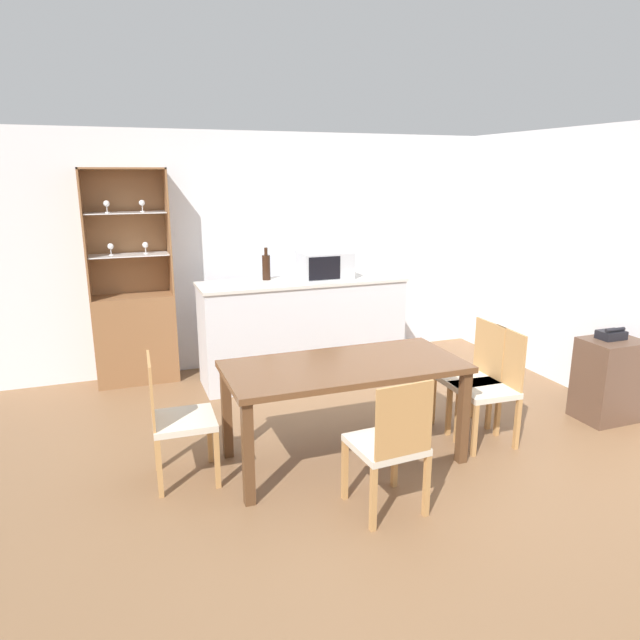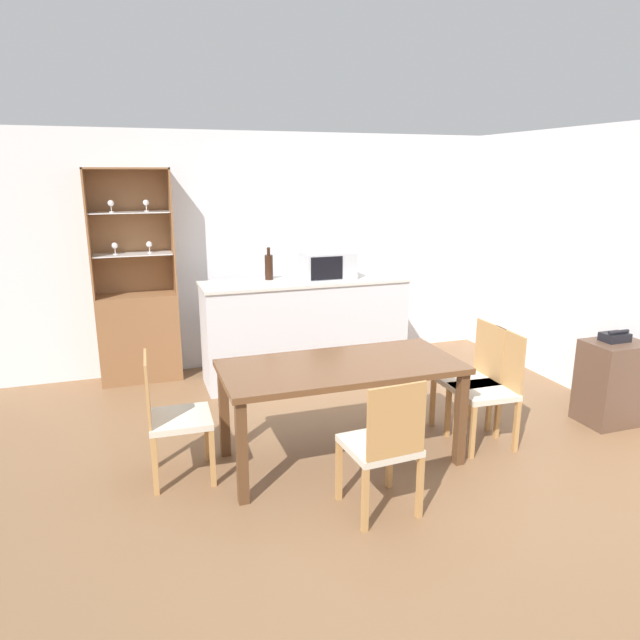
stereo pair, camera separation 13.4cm
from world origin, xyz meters
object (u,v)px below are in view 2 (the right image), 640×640
at_px(dining_chair_side_right_near, 489,389).
at_px(microwave, 328,265).
at_px(dining_table, 341,376).
at_px(telephone, 615,337).
at_px(display_cabinet, 138,322).
at_px(wine_bottle, 269,266).
at_px(side_cabinet, 612,382).
at_px(dining_chair_side_right_far, 471,378).
at_px(dining_chair_side_left_far, 173,417).
at_px(dining_chair_head_near, 383,446).

height_order(dining_chair_side_right_near, microwave, microwave).
bearing_deg(dining_table, telephone, -2.09).
bearing_deg(display_cabinet, wine_bottle, -15.64).
height_order(microwave, telephone, microwave).
xyz_separation_m(dining_chair_side_right_near, side_cabinet, (1.26, 0.00, -0.10)).
bearing_deg(telephone, side_cabinet, -85.44).
bearing_deg(dining_chair_side_right_near, dining_chair_side_right_far, 2.63).
xyz_separation_m(dining_chair_side_right_far, dining_chair_side_right_near, (-0.00, -0.25, 0.00)).
xyz_separation_m(dining_chair_side_left_far, dining_chair_side_right_far, (2.41, -0.00, 0.00)).
bearing_deg(dining_chair_side_right_far, telephone, -98.93).
bearing_deg(dining_chair_side_right_near, dining_chair_head_near, 119.68).
bearing_deg(display_cabinet, telephone, -32.11).
xyz_separation_m(dining_chair_side_right_near, microwave, (-0.67, 1.94, 0.73)).
xyz_separation_m(microwave, telephone, (1.93, -1.91, -0.42)).
bearing_deg(microwave, dining_chair_side_left_far, -135.84).
xyz_separation_m(dining_chair_head_near, side_cabinet, (2.46, 0.62, -0.10)).
xyz_separation_m(display_cabinet, dining_table, (1.37, -2.31, 0.05)).
bearing_deg(wine_bottle, telephone, -38.95).
relative_size(display_cabinet, microwave, 4.16).
xyz_separation_m(dining_chair_head_near, dining_chair_side_right_near, (1.20, 0.61, 0.00)).
distance_m(display_cabinet, microwave, 2.05).
bearing_deg(wine_bottle, dining_chair_side_left_far, -122.28).
height_order(microwave, side_cabinet, microwave).
bearing_deg(wine_bottle, dining_chair_side_right_far, -55.29).
relative_size(dining_chair_side_left_far, dining_chair_side_right_far, 1.00).
xyz_separation_m(microwave, wine_bottle, (-0.59, 0.13, -0.00)).
bearing_deg(dining_chair_head_near, dining_chair_side_left_far, 140.71).
height_order(dining_chair_side_right_far, telephone, dining_chair_side_right_far).
height_order(dining_chair_head_near, telephone, dining_chair_head_near).
distance_m(dining_chair_head_near, side_cabinet, 2.54).
distance_m(dining_chair_side_left_far, wine_bottle, 2.27).
height_order(display_cabinet, telephone, display_cabinet).
xyz_separation_m(dining_chair_side_left_far, dining_chair_side_right_near, (2.41, -0.25, 0.00)).
bearing_deg(dining_chair_side_right_far, dining_chair_side_left_far, 90.60).
relative_size(dining_table, telephone, 7.88).
bearing_deg(dining_chair_side_left_far, display_cabinet, -173.80).
xyz_separation_m(dining_chair_side_right_near, telephone, (1.26, 0.04, 0.30)).
height_order(dining_chair_side_right_far, microwave, microwave).
xyz_separation_m(display_cabinet, microwave, (1.90, -0.50, 0.57)).
relative_size(dining_chair_side_right_near, microwave, 1.77).
distance_m(dining_chair_head_near, microwave, 2.71).
height_order(dining_chair_side_left_far, wine_bottle, wine_bottle).
relative_size(dining_chair_head_near, dining_chair_side_right_near, 1.00).
bearing_deg(dining_table, dining_chair_head_near, -89.75).
height_order(display_cabinet, dining_chair_side_left_far, display_cabinet).
height_order(dining_table, wine_bottle, wine_bottle).
bearing_deg(microwave, dining_chair_side_right_far, -68.40).
distance_m(dining_chair_side_right_far, side_cabinet, 1.29).
relative_size(display_cabinet, dining_chair_side_right_near, 2.35).
bearing_deg(dining_chair_head_near, wine_bottle, 87.50).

